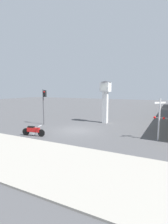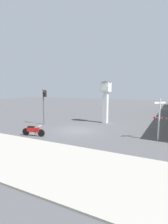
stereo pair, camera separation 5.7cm
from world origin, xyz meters
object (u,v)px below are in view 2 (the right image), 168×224
object	(u,v)px
clock_tower	(105,95)
railroad_crossing_signal	(159,118)
motorcycle	(33,131)
traffic_light	(44,101)

from	to	relation	value
clock_tower	railroad_crossing_signal	world-z (taller)	clock_tower
motorcycle	railroad_crossing_signal	size ratio (longest dim) A/B	0.64
motorcycle	traffic_light	size ratio (longest dim) A/B	0.53
railroad_crossing_signal	clock_tower	bearing A→B (deg)	141.52
motorcycle	traffic_light	world-z (taller)	traffic_light
motorcycle	railroad_crossing_signal	bearing A→B (deg)	9.01
clock_tower	railroad_crossing_signal	xyz separation A→B (m)	(6.77, -5.38, -1.60)
motorcycle	traffic_light	xyz separation A→B (m)	(-2.54, 4.66, 2.46)
clock_tower	traffic_light	xyz separation A→B (m)	(-6.19, -4.45, -0.60)
railroad_crossing_signal	motorcycle	bearing A→B (deg)	-160.33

